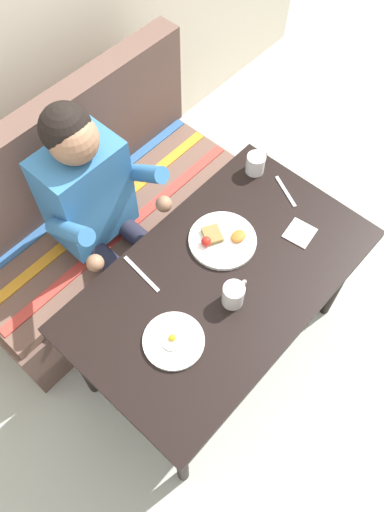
{
  "coord_description": "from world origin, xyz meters",
  "views": [
    {
      "loc": [
        -0.74,
        -0.53,
        2.41
      ],
      "look_at": [
        0.0,
        0.15,
        0.72
      ],
      "focal_mm": 35.48,
      "sensor_mm": 36.0,
      "label": 1
    }
  ],
  "objects": [
    {
      "name": "ground_plane",
      "position": [
        0.0,
        0.0,
        0.0
      ],
      "size": [
        8.0,
        8.0,
        0.0
      ],
      "primitive_type": "plane",
      "color": "#ABB0A5"
    },
    {
      "name": "table",
      "position": [
        0.0,
        0.0,
        0.65
      ],
      "size": [
        1.2,
        0.7,
        0.73
      ],
      "color": "black",
      "rests_on": "ground"
    },
    {
      "name": "couch",
      "position": [
        0.0,
        0.76,
        0.33
      ],
      "size": [
        1.44,
        0.56,
        1.0
      ],
      "color": "brown",
      "rests_on": "ground"
    },
    {
      "name": "person",
      "position": [
        -0.09,
        0.59,
        0.74
      ],
      "size": [
        0.45,
        0.61,
        1.21
      ],
      "color": "teal",
      "rests_on": "ground"
    },
    {
      "name": "plate_breakfast",
      "position": [
        0.12,
        0.11,
        0.74
      ],
      "size": [
        0.27,
        0.27,
        0.05
      ],
      "color": "white",
      "rests_on": "table"
    },
    {
      "name": "plate_eggs",
      "position": [
        -0.31,
        -0.04,
        0.74
      ],
      "size": [
        0.22,
        0.22,
        0.04
      ],
      "color": "white",
      "rests_on": "table"
    },
    {
      "name": "coffee_mug",
      "position": [
        -0.04,
        -0.09,
        0.78
      ],
      "size": [
        0.12,
        0.08,
        0.1
      ],
      "color": "white",
      "rests_on": "table"
    },
    {
      "name": "coffee_mug_second",
      "position": [
        0.5,
        0.24,
        0.78
      ],
      "size": [
        0.12,
        0.08,
        0.09
      ],
      "color": "white",
      "rests_on": "table"
    },
    {
      "name": "napkin",
      "position": [
        0.36,
        -0.1,
        0.73
      ],
      "size": [
        0.12,
        0.12,
        0.01
      ],
      "primitive_type": "cube",
      "rotation": [
        0.0,
        0.0,
        0.14
      ],
      "color": "silver",
      "rests_on": "table"
    },
    {
      "name": "fork",
      "position": [
        0.49,
        0.07,
        0.73
      ],
      "size": [
        0.09,
        0.16,
        0.0
      ],
      "primitive_type": "cube",
      "rotation": [
        0.0,
        0.0,
        -0.45
      ],
      "color": "silver",
      "rests_on": "table"
    },
    {
      "name": "knife",
      "position": [
        -0.19,
        0.23,
        0.73
      ],
      "size": [
        0.03,
        0.2,
        0.0
      ],
      "primitive_type": "cube",
      "rotation": [
        0.0,
        0.0,
        -0.09
      ],
      "color": "silver",
      "rests_on": "table"
    }
  ]
}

